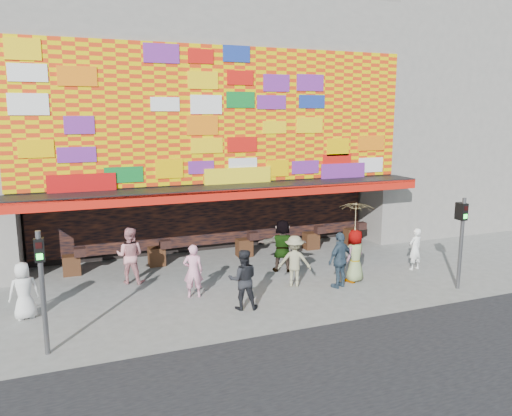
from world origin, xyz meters
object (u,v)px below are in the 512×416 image
at_px(signal_right, 462,233).
at_px(ped_e, 340,260).
at_px(signal_left, 42,279).
at_px(ped_b, 193,271).
at_px(ped_f, 282,245).
at_px(ped_g, 355,256).
at_px(ped_c, 243,279).
at_px(ped_i, 130,255).
at_px(ped_d, 294,261).
at_px(ped_h, 415,249).
at_px(ped_a, 24,291).
at_px(parasol, 356,218).

xyz_separation_m(signal_right, ped_e, (-3.54, 1.52, -0.94)).
height_order(signal_left, ped_b, signal_left).
height_order(signal_right, ped_f, signal_right).
bearing_deg(ped_g, ped_c, -12.65).
height_order(signal_right, ped_b, signal_right).
bearing_deg(ped_i, ped_c, 152.50).
height_order(ped_d, ped_g, ped_g).
bearing_deg(ped_d, ped_i, 1.32).
bearing_deg(ped_f, signal_left, 48.20).
xyz_separation_m(ped_b, ped_h, (8.23, -0.22, -0.07)).
bearing_deg(signal_left, ped_c, 10.20).
height_order(signal_right, ped_a, signal_right).
xyz_separation_m(ped_h, parasol, (-2.78, -0.35, 1.45)).
height_order(ped_c, ped_d, ped_c).
distance_m(ped_d, ped_e, 1.48).
relative_size(ped_b, ped_c, 0.94).
distance_m(signal_left, ped_c, 5.46).
bearing_deg(signal_right, ped_i, 155.59).
bearing_deg(ped_h, signal_left, -0.02).
relative_size(ped_b, ped_i, 0.88).
height_order(signal_left, ped_d, signal_left).
distance_m(ped_a, ped_c, 6.08).
height_order(ped_b, ped_c, ped_c).
distance_m(ped_f, ped_g, 2.65).
height_order(ped_a, ped_f, ped_f).
xyz_separation_m(ped_a, ped_e, (9.46, -0.96, 0.12)).
bearing_deg(ped_b, ped_h, -169.18).
bearing_deg(ped_a, ped_d, 164.07).
relative_size(ped_d, ped_f, 0.89).
height_order(signal_left, parasol, signal_left).
bearing_deg(signal_right, ped_c, 172.39).
bearing_deg(ped_g, ped_a, -27.82).
relative_size(ped_b, ped_h, 1.09).
height_order(ped_e, ped_g, ped_e).
xyz_separation_m(ped_g, parasol, (0.00, 0.00, 1.32)).
distance_m(ped_a, ped_f, 8.53).
bearing_deg(ped_d, ped_c, 54.74).
relative_size(ped_e, ped_f, 0.97).
relative_size(ped_e, parasol, 0.93).
relative_size(ped_b, ped_e, 0.91).
xyz_separation_m(ped_e, ped_h, (3.55, 0.67, -0.15)).
bearing_deg(signal_left, signal_right, 0.00).
distance_m(signal_left, ped_d, 7.92).
relative_size(ped_e, ped_i, 0.97).
bearing_deg(ped_g, ped_e, -1.48).
distance_m(ped_d, ped_h, 4.87).
relative_size(ped_d, parasol, 0.86).
height_order(signal_left, ped_g, signal_left).
relative_size(signal_right, ped_h, 1.95).
relative_size(ped_a, ped_g, 0.90).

